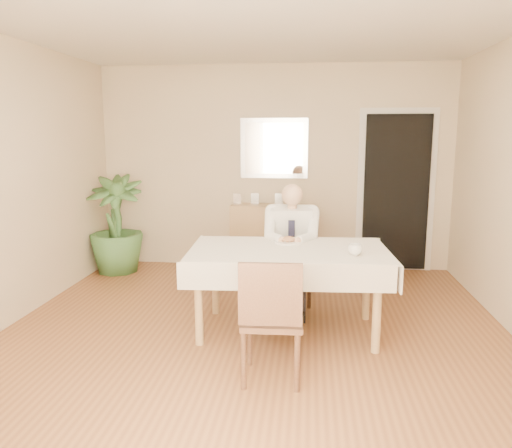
# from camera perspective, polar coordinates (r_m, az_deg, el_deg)

# --- Properties ---
(room) EXTENTS (5.00, 5.02, 2.60)m
(room) POSITION_cam_1_polar(r_m,az_deg,el_deg) (4.00, -0.54, 4.04)
(room) COLOR brown
(room) RESTS_ON ground
(window) EXTENTS (1.34, 0.04, 1.44)m
(window) POSITION_cam_1_polar(r_m,az_deg,el_deg) (1.58, -11.04, -0.35)
(window) COLOR silver
(window) RESTS_ON room
(doorway) EXTENTS (0.96, 0.07, 2.10)m
(doorway) POSITION_cam_1_polar(r_m,az_deg,el_deg) (6.55, 15.69, 3.46)
(doorway) COLOR silver
(doorway) RESTS_ON ground
(mirror) EXTENTS (0.86, 0.04, 0.76)m
(mirror) POSITION_cam_1_polar(r_m,az_deg,el_deg) (6.44, 2.07, 8.64)
(mirror) COLOR silver
(mirror) RESTS_ON room
(dining_table) EXTENTS (1.77, 1.11, 0.75)m
(dining_table) POSITION_cam_1_polar(r_m,az_deg,el_deg) (4.35, 3.75, -3.92)
(dining_table) COLOR #A7824E
(dining_table) RESTS_ON ground
(chair_far) EXTENTS (0.45, 0.45, 0.92)m
(chair_far) POSITION_cam_1_polar(r_m,az_deg,el_deg) (5.25, 4.15, -3.13)
(chair_far) COLOR #482F1E
(chair_far) RESTS_ON ground
(chair_near) EXTENTS (0.44, 0.44, 0.90)m
(chair_near) POSITION_cam_1_polar(r_m,az_deg,el_deg) (3.49, 1.78, -10.31)
(chair_near) COLOR #482F1E
(chair_near) RESTS_ON ground
(seated_man) EXTENTS (0.48, 0.72, 1.24)m
(seated_man) POSITION_cam_1_polar(r_m,az_deg,el_deg) (4.93, 4.05, -1.97)
(seated_man) COLOR white
(seated_man) RESTS_ON ground
(plate) EXTENTS (0.26, 0.26, 0.02)m
(plate) POSITION_cam_1_polar(r_m,az_deg,el_deg) (4.57, 3.63, -2.04)
(plate) COLOR white
(plate) RESTS_ON dining_table
(food) EXTENTS (0.14, 0.14, 0.06)m
(food) POSITION_cam_1_polar(r_m,az_deg,el_deg) (4.56, 3.64, -1.77)
(food) COLOR brown
(food) RESTS_ON dining_table
(knife) EXTENTS (0.01, 0.13, 0.01)m
(knife) POSITION_cam_1_polar(r_m,az_deg,el_deg) (4.51, 4.11, -2.01)
(knife) COLOR silver
(knife) RESTS_ON dining_table
(fork) EXTENTS (0.01, 0.13, 0.01)m
(fork) POSITION_cam_1_polar(r_m,az_deg,el_deg) (4.51, 3.09, -1.98)
(fork) COLOR silver
(fork) RESTS_ON dining_table
(coffee_mug) EXTENTS (0.12, 0.12, 0.09)m
(coffee_mug) POSITION_cam_1_polar(r_m,az_deg,el_deg) (4.18, 11.26, -2.88)
(coffee_mug) COLOR white
(coffee_mug) RESTS_ON dining_table
(sideboard) EXTENTS (1.07, 0.40, 0.84)m
(sideboard) POSITION_cam_1_polar(r_m,az_deg,el_deg) (6.42, 1.91, -1.52)
(sideboard) COLOR #A7824E
(sideboard) RESTS_ON ground
(photo_frame_left) EXTENTS (0.10, 0.02, 0.14)m
(photo_frame_left) POSITION_cam_1_polar(r_m,az_deg,el_deg) (6.39, -2.17, 2.89)
(photo_frame_left) COLOR silver
(photo_frame_left) RESTS_ON sideboard
(photo_frame_center) EXTENTS (0.10, 0.02, 0.14)m
(photo_frame_center) POSITION_cam_1_polar(r_m,az_deg,el_deg) (6.40, -0.12, 2.90)
(photo_frame_center) COLOR silver
(photo_frame_center) RESTS_ON sideboard
(photo_frame_right) EXTENTS (0.10, 0.02, 0.14)m
(photo_frame_right) POSITION_cam_1_polar(r_m,az_deg,el_deg) (6.39, 2.63, 2.88)
(photo_frame_right) COLOR silver
(photo_frame_right) RESTS_ON sideboard
(potted_palm) EXTENTS (0.78, 0.78, 1.23)m
(potted_palm) POSITION_cam_1_polar(r_m,az_deg,el_deg) (6.50, -15.75, -0.02)
(potted_palm) COLOR #335929
(potted_palm) RESTS_ON ground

